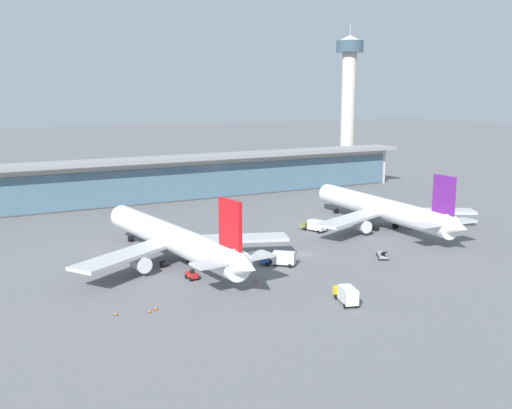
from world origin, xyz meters
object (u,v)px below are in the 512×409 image
service_truck_mid_apron_blue (280,258)px  safety_cone_charlie (156,308)px  service_truck_on_taxiway_grey (382,255)px  safety_cone_alpha (255,279)px  safety_cone_bravo (256,281)px  control_tower (349,93)px  service_truck_at_far_stand_red (419,223)px  service_truck_near_nose_red (192,275)px  service_truck_by_tail_olive (314,225)px  airliner_left_stand (173,239)px  safety_cone_delta (150,311)px  service_truck_under_wing_yellow (346,294)px  airliner_centre_stand (383,209)px  safety_cone_echo (116,314)px

service_truck_mid_apron_blue → safety_cone_charlie: size_ratio=9.81×
service_truck_on_taxiway_grey → safety_cone_charlie: size_ratio=9.20×
safety_cone_alpha → safety_cone_bravo: (-0.73, -1.40, 0.00)m
service_truck_on_taxiway_grey → safety_cone_bravo: (-32.86, -1.39, -0.49)m
control_tower → safety_cone_bravo: (-114.76, -118.87, -35.95)m
service_truck_at_far_stand_red → control_tower: size_ratio=0.05×
control_tower → safety_cone_charlie: 187.44m
service_truck_near_nose_red → service_truck_by_tail_olive: bearing=26.6°
service_truck_near_nose_red → airliner_left_stand: bearing=84.4°
safety_cone_delta → safety_cone_alpha: bearing=15.4°
safety_cone_delta → control_tower: bearing=42.0°
control_tower → service_truck_on_taxiway_grey: bearing=-124.9°
service_truck_on_taxiway_grey → safety_cone_charlie: 54.89m
service_truck_under_wing_yellow → service_truck_by_tail_olive: same height
control_tower → service_truck_mid_apron_blue: bearing=-133.2°
service_truck_at_far_stand_red → safety_cone_alpha: bearing=-162.3°
service_truck_mid_apron_blue → service_truck_by_tail_olive: bearing=42.8°
airliner_centre_stand → service_truck_near_nose_red: 65.03m
airliner_centre_stand → service_truck_at_far_stand_red: bearing=-15.4°
airliner_centre_stand → safety_cone_charlie: 80.30m
airliner_left_stand → safety_cone_charlie: airliner_left_stand is taller
airliner_centre_stand → safety_cone_alpha: airliner_centre_stand is taller
airliner_centre_stand → service_truck_on_taxiway_grey: bearing=-131.2°
service_truck_by_tail_olive → safety_cone_delta: size_ratio=10.93×
airliner_centre_stand → safety_cone_bravo: 58.60m
airliner_left_stand → safety_cone_alpha: 21.88m
safety_cone_charlie → airliner_left_stand: bearing=62.2°
service_truck_on_taxiway_grey → safety_cone_echo: bearing=-175.3°
service_truck_at_far_stand_red → safety_cone_bravo: 67.27m
service_truck_under_wing_yellow → service_truck_at_far_stand_red: service_truck_under_wing_yellow is taller
airliner_left_stand → safety_cone_bravo: airliner_left_stand is taller
airliner_centre_stand → service_truck_at_far_stand_red: size_ratio=19.49×
airliner_left_stand → control_tower: control_tower is taller
service_truck_by_tail_olive → safety_cone_echo: service_truck_by_tail_olive is taller
service_truck_on_taxiway_grey → safety_cone_charlie: service_truck_on_taxiway_grey is taller
airliner_centre_stand → safety_cone_echo: bearing=-161.0°
airliner_left_stand → safety_cone_delta: 29.97m
service_truck_near_nose_red → service_truck_mid_apron_blue: 19.95m
service_truck_mid_apron_blue → service_truck_on_taxiway_grey: size_ratio=1.07×
control_tower → safety_cone_alpha: size_ratio=94.81×
airliner_left_stand → safety_cone_delta: size_ratio=92.21×
service_truck_at_far_stand_red → safety_cone_alpha: (-63.03, -20.06, -0.56)m
airliner_left_stand → service_truck_under_wing_yellow: airliner_left_stand is taller
safety_cone_bravo → service_truck_by_tail_olive: bearing=41.0°
safety_cone_charlie → service_truck_under_wing_yellow: bearing=-24.0°
service_truck_on_taxiway_grey → safety_cone_charlie: bearing=-173.9°
service_truck_mid_apron_blue → control_tower: size_ratio=0.10×
airliner_left_stand → service_truck_under_wing_yellow: size_ratio=8.44×
service_truck_mid_apron_blue → safety_cone_alpha: service_truck_mid_apron_blue is taller
service_truck_mid_apron_blue → safety_cone_charlie: service_truck_mid_apron_blue is taller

